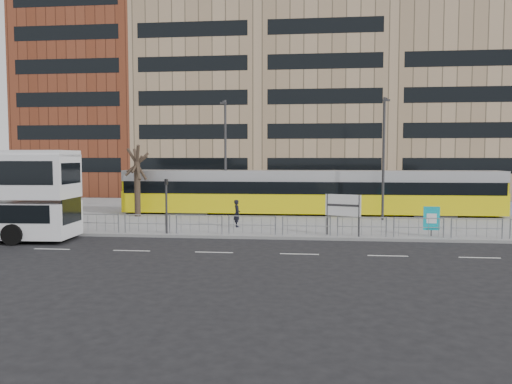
# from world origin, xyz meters

# --- Properties ---
(ground) EXTENTS (120.00, 120.00, 0.00)m
(ground) POSITION_xyz_m (0.00, 0.00, 0.00)
(ground) COLOR black
(ground) RESTS_ON ground
(plaza) EXTENTS (64.00, 24.00, 0.15)m
(plaza) POSITION_xyz_m (0.00, 12.00, 0.07)
(plaza) COLOR slate
(plaza) RESTS_ON ground
(kerb) EXTENTS (64.00, 0.25, 0.17)m
(kerb) POSITION_xyz_m (0.00, 0.05, 0.07)
(kerb) COLOR gray
(kerb) RESTS_ON ground
(building_row) EXTENTS (70.40, 18.40, 31.20)m
(building_row) POSITION_xyz_m (1.55, 34.27, 12.91)
(building_row) COLOR brown
(building_row) RESTS_ON ground
(pedestrian_barrier) EXTENTS (32.07, 0.07, 1.10)m
(pedestrian_barrier) POSITION_xyz_m (2.00, 0.50, 0.98)
(pedestrian_barrier) COLOR #93969B
(pedestrian_barrier) RESTS_ON plaza
(road_markings) EXTENTS (62.00, 0.12, 0.01)m
(road_markings) POSITION_xyz_m (1.00, -4.00, 0.01)
(road_markings) COLOR white
(road_markings) RESTS_ON ground
(tram) EXTENTS (28.20, 2.99, 3.32)m
(tram) POSITION_xyz_m (2.41, 10.89, 1.82)
(tram) COLOR yellow
(tram) RESTS_ON plaza
(station_sign) EXTENTS (1.90, 0.70, 2.27)m
(station_sign) POSITION_xyz_m (4.30, 0.80, 1.73)
(station_sign) COLOR #2D2D30
(station_sign) RESTS_ON plaza
(ad_panel) EXTENTS (0.86, 0.10, 1.62)m
(ad_panel) POSITION_xyz_m (9.12, 1.15, 1.10)
(ad_panel) COLOR #2D2D30
(ad_panel) RESTS_ON plaza
(pedestrian) EXTENTS (0.56, 0.71, 1.69)m
(pedestrian) POSITION_xyz_m (-1.99, 3.54, 0.99)
(pedestrian) COLOR black
(pedestrian) RESTS_ON plaza
(traffic_light_west) EXTENTS (0.22, 0.24, 3.10)m
(traffic_light_west) POSITION_xyz_m (-5.57, 0.50, 2.12)
(traffic_light_west) COLOR #2D2D30
(traffic_light_west) RESTS_ON plaza
(lamp_post_west) EXTENTS (0.45, 1.04, 8.54)m
(lamp_post_west) POSITION_xyz_m (-3.78, 9.96, 4.80)
(lamp_post_west) COLOR #2D2D30
(lamp_post_west) RESTS_ON plaza
(lamp_post_east) EXTENTS (0.45, 1.04, 8.37)m
(lamp_post_east) POSITION_xyz_m (7.49, 7.92, 4.71)
(lamp_post_east) COLOR #2D2D30
(lamp_post_east) RESTS_ON plaza
(bare_tree) EXTENTS (4.42, 4.42, 7.32)m
(bare_tree) POSITION_xyz_m (-10.03, 8.40, 5.45)
(bare_tree) COLOR black
(bare_tree) RESTS_ON plaza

